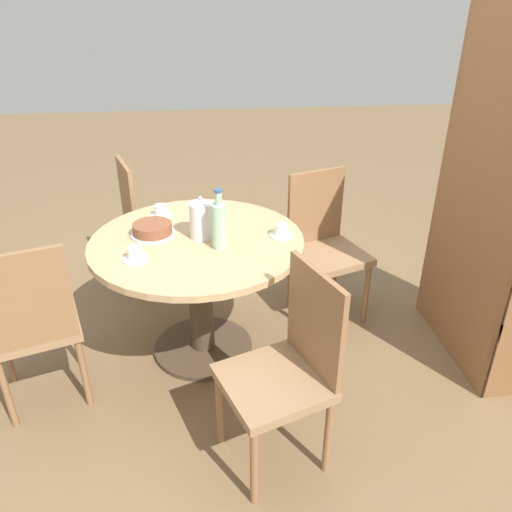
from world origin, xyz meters
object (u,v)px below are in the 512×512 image
(coffee_pot, at_px, (202,219))
(cup_a, at_px, (135,255))
(cake_main, at_px, (153,230))
(cup_b, at_px, (281,231))
(chair_b, at_px, (287,368))
(chair_d, at_px, (150,222))
(chair_a, at_px, (33,323))
(chair_c, at_px, (325,243))
(water_bottle, at_px, (219,225))
(bookshelf, at_px, (495,209))
(cup_c, at_px, (161,212))

(coffee_pot, height_order, cup_a, coffee_pot)
(cake_main, relative_size, cup_b, 1.83)
(cake_main, bearing_deg, chair_b, 34.73)
(chair_d, bearing_deg, chair_a, 139.45)
(chair_b, xyz_separation_m, chair_d, (-1.61, -0.71, 0.00))
(cup_a, bearing_deg, chair_c, 117.03)
(cup_b, bearing_deg, cake_main, -97.12)
(water_bottle, distance_m, cup_b, 0.37)
(chair_c, xyz_separation_m, water_bottle, (0.47, -0.68, 0.38))
(bookshelf, height_order, water_bottle, bookshelf)
(chair_b, relative_size, cup_b, 7.16)
(chair_a, bearing_deg, cup_c, -150.20)
(bookshelf, xyz_separation_m, cup_b, (-0.12, -1.13, -0.13))
(chair_d, distance_m, cup_a, 1.06)
(bookshelf, relative_size, coffee_pot, 8.06)
(bookshelf, bearing_deg, cup_c, 75.35)
(chair_b, distance_m, bookshelf, 1.45)
(water_bottle, xyz_separation_m, cake_main, (-0.19, -0.36, -0.10))
(cup_c, bearing_deg, bookshelf, 75.35)
(chair_b, bearing_deg, chair_c, 139.04)
(chair_b, relative_size, coffee_pot, 3.98)
(cake_main, xyz_separation_m, cup_c, (-0.26, 0.03, -0.00))
(chair_b, height_order, water_bottle, water_bottle)
(chair_b, xyz_separation_m, cup_a, (-0.59, -0.67, 0.27))
(chair_a, bearing_deg, bookshelf, 166.47)
(chair_d, relative_size, cup_a, 7.16)
(bookshelf, bearing_deg, water_bottle, 89.27)
(chair_d, relative_size, cup_c, 7.16)
(chair_b, bearing_deg, cup_c, -173.40)
(chair_d, xyz_separation_m, cup_c, (0.48, 0.13, 0.27))
(chair_a, distance_m, cup_c, 0.95)
(chair_c, bearing_deg, cake_main, 175.66)
(chair_a, bearing_deg, chair_c, -175.07)
(chair_a, xyz_separation_m, cup_c, (-0.68, 0.60, 0.27))
(bookshelf, bearing_deg, coffee_pot, 84.40)
(cup_b, bearing_deg, cup_a, -75.78)
(coffee_pot, relative_size, cup_c, 1.80)
(coffee_pot, height_order, cake_main, coffee_pot)
(cup_a, bearing_deg, coffee_pot, 124.00)
(chair_c, relative_size, chair_d, 1.00)
(bookshelf, height_order, cup_c, bookshelf)
(chair_d, height_order, cup_b, chair_d)
(bookshelf, xyz_separation_m, water_bottle, (-0.02, -1.46, -0.03))
(chair_c, distance_m, cup_a, 1.27)
(water_bottle, bearing_deg, chair_d, -153.60)
(chair_b, bearing_deg, cup_a, -151.72)
(chair_a, relative_size, cup_c, 7.16)
(bookshelf, bearing_deg, cup_b, 83.92)
(chair_a, height_order, bookshelf, bookshelf)
(bookshelf, relative_size, cup_c, 14.51)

